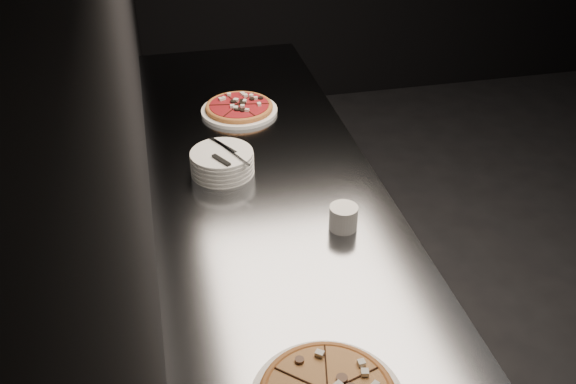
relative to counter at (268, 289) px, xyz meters
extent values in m
cube|color=black|center=(-0.37, 0.00, 0.94)|extent=(0.02, 5.00, 2.80)
cube|color=slate|center=(0.00, 0.00, -0.01)|extent=(0.70, 2.40, 0.90)
cube|color=slate|center=(0.00, 0.00, 0.45)|extent=(0.74, 2.44, 0.02)
cylinder|color=white|center=(0.00, 0.53, 0.47)|extent=(0.30, 0.30, 0.01)
cylinder|color=#C4793A|center=(0.00, 0.53, 0.48)|extent=(0.30, 0.30, 0.01)
torus|color=#C4793A|center=(0.00, 0.53, 0.48)|extent=(0.30, 0.30, 0.02)
cylinder|color=maroon|center=(0.00, 0.53, 0.49)|extent=(0.26, 0.26, 0.01)
cylinder|color=white|center=(-0.13, 0.10, 0.47)|extent=(0.21, 0.21, 0.02)
cylinder|color=white|center=(-0.13, 0.10, 0.48)|extent=(0.21, 0.21, 0.02)
cylinder|color=white|center=(-0.13, 0.10, 0.50)|extent=(0.21, 0.21, 0.02)
cylinder|color=white|center=(-0.13, 0.10, 0.51)|extent=(0.21, 0.21, 0.02)
cylinder|color=white|center=(-0.13, 0.10, 0.53)|extent=(0.21, 0.21, 0.02)
cube|color=#ADB0B4|center=(-0.12, 0.14, 0.54)|extent=(0.08, 0.13, 0.00)
cube|color=black|center=(-0.14, 0.04, 0.54)|extent=(0.05, 0.08, 0.01)
cube|color=#ADB0B4|center=(-0.10, 0.09, 0.54)|extent=(0.05, 0.21, 0.00)
cylinder|color=silver|center=(0.17, -0.29, 0.50)|extent=(0.08, 0.08, 0.07)
cylinder|color=black|center=(0.17, -0.29, 0.52)|extent=(0.07, 0.07, 0.01)
camera|label=1|loc=(-0.32, -1.73, 1.59)|focal=40.00mm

